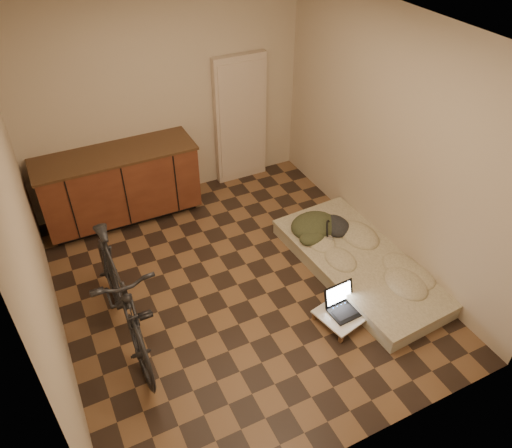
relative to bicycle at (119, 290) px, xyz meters
name	(u,v)px	position (x,y,z in m)	size (l,w,h in m)	color
room_shell	(234,181)	(1.20, 0.16, 0.71)	(3.50, 4.00, 2.60)	brown
cabinets	(120,185)	(0.45, 1.86, -0.13)	(1.84, 0.62, 0.91)	black
appliance_panel	(240,120)	(2.15, 2.10, 0.26)	(0.70, 0.10, 1.70)	beige
bicycle	(119,290)	(0.00, 0.00, 0.00)	(0.54, 1.83, 1.18)	black
futon	(361,264)	(2.50, -0.23, -0.50)	(1.12, 2.13, 0.18)	#B1AA8D
clothing_pile	(320,221)	(2.35, 0.39, -0.30)	(0.59, 0.49, 0.23)	#31361F
headphones	(329,230)	(2.37, 0.25, -0.33)	(0.26, 0.24, 0.17)	black
lap_desk	(349,309)	(2.00, -0.72, -0.50)	(0.72, 0.54, 0.11)	brown
laptop	(344,305)	(1.95, -0.70, -0.44)	(0.35, 0.31, 0.23)	black
mouse	(368,302)	(2.20, -0.75, -0.47)	(0.06, 0.10, 0.03)	silver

